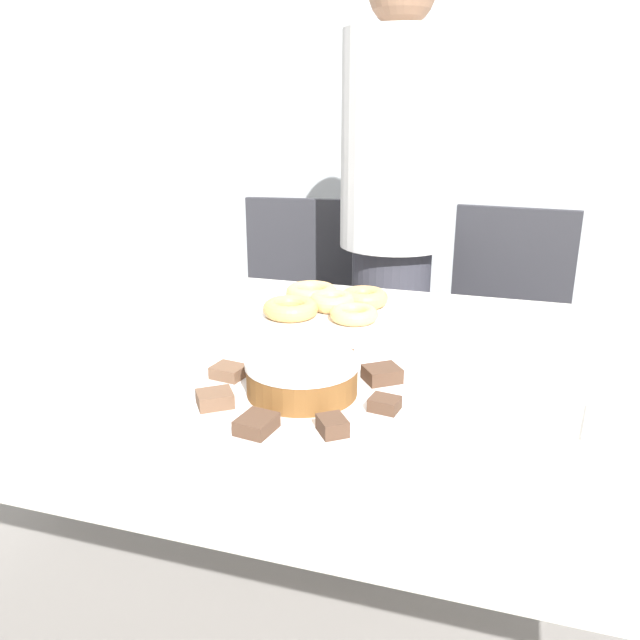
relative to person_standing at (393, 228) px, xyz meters
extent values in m
cube|color=#B2B7BC|center=(0.02, 0.75, 0.45)|extent=(8.00, 0.05, 2.60)
cube|color=silver|center=(0.02, -0.88, -0.12)|extent=(1.87, 1.05, 0.03)
cylinder|color=silver|center=(-0.85, -0.41, -0.49)|extent=(0.06, 0.06, 0.72)
cylinder|color=#383842|center=(0.00, 0.00, -0.46)|extent=(0.25, 0.25, 0.80)
cylinder|color=silver|center=(0.00, 0.00, 0.26)|extent=(0.34, 0.34, 0.63)
cylinder|color=black|center=(-0.36, 0.00, -0.85)|extent=(0.44, 0.44, 0.01)
cylinder|color=#262626|center=(-0.36, 0.00, -0.63)|extent=(0.06, 0.06, 0.43)
cube|color=#2D2D33|center=(-0.36, 0.00, -0.39)|extent=(0.49, 0.49, 0.04)
cube|color=#2D2D33|center=(-0.38, 0.21, -0.16)|extent=(0.40, 0.08, 0.42)
cylinder|color=black|center=(0.36, 0.00, -0.85)|extent=(0.44, 0.44, 0.01)
cylinder|color=#262626|center=(0.36, 0.00, -0.63)|extent=(0.06, 0.06, 0.43)
cube|color=#2D2D33|center=(0.36, 0.00, -0.39)|extent=(0.47, 0.47, 0.04)
cube|color=#2D2D33|center=(0.37, 0.21, -0.16)|extent=(0.40, 0.06, 0.42)
cylinder|color=white|center=(0.05, -1.05, -0.10)|extent=(0.40, 0.40, 0.01)
cylinder|color=white|center=(-0.03, -0.59, -0.10)|extent=(0.35, 0.35, 0.01)
cylinder|color=brown|center=(0.05, -1.05, -0.07)|extent=(0.18, 0.18, 0.05)
cylinder|color=white|center=(0.05, -1.05, -0.04)|extent=(0.19, 0.19, 0.01)
cube|color=brown|center=(0.07, -0.91, -0.08)|extent=(0.05, 0.06, 0.02)
cube|color=brown|center=(-0.04, -0.93, -0.08)|extent=(0.07, 0.07, 0.03)
cube|color=brown|center=(-0.09, -1.03, -0.08)|extent=(0.06, 0.05, 0.02)
cube|color=brown|center=(-0.07, -1.13, -0.08)|extent=(0.07, 0.07, 0.02)
cube|color=#513828|center=(0.03, -1.19, -0.08)|extent=(0.06, 0.06, 0.02)
cube|color=#513828|center=(0.14, -1.16, -0.08)|extent=(0.06, 0.06, 0.02)
cube|color=#513828|center=(0.19, -1.07, -0.08)|extent=(0.05, 0.04, 0.02)
cube|color=#513828|center=(0.17, -0.96, -0.08)|extent=(0.08, 0.08, 0.03)
torus|color=#E5AD66|center=(-0.03, -0.59, -0.07)|extent=(0.11, 0.11, 0.04)
torus|color=#E5AD66|center=(0.04, -0.66, -0.08)|extent=(0.11, 0.11, 0.03)
torus|color=tan|center=(0.04, -0.54, -0.07)|extent=(0.11, 0.11, 0.04)
torus|color=#E5AD66|center=(-0.10, -0.53, -0.08)|extent=(0.13, 0.13, 0.03)
torus|color=tan|center=(-0.10, -0.67, -0.07)|extent=(0.13, 0.13, 0.04)
camera|label=1|loc=(0.35, -1.94, 0.35)|focal=35.00mm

